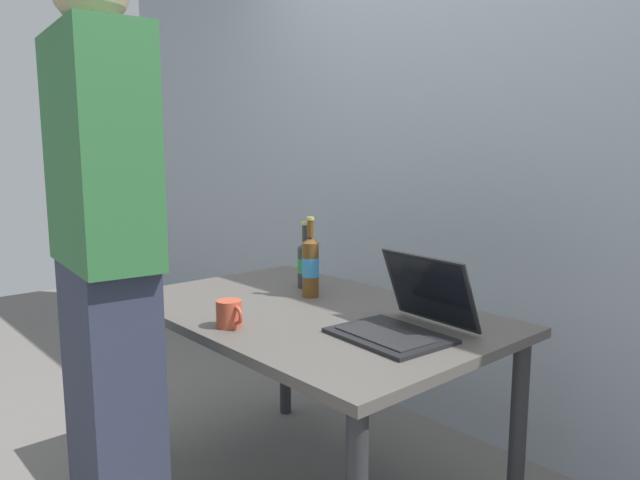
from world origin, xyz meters
TOP-DOWN VIEW (x-y plane):
  - desk at (0.00, 0.00)m, footprint 1.33×0.85m
  - laptop at (0.40, 0.04)m, footprint 0.36×0.36m
  - beer_bottle_brown at (-0.13, 0.12)m, footprint 0.06×0.06m
  - beer_bottle_amber at (-0.26, 0.20)m, footprint 0.07×0.07m
  - person_figure at (-0.06, -0.68)m, footprint 0.45×0.30m
  - coffee_mug at (-0.01, -0.32)m, footprint 0.11×0.08m
  - back_wall at (0.00, 0.88)m, footprint 6.00×0.10m

SIDE VIEW (x-z plane):
  - desk at x=0.00m, z-range 0.27..0.98m
  - coffee_mug at x=-0.01m, z-range 0.70..0.79m
  - laptop at x=0.40m, z-range 0.64..0.87m
  - beer_bottle_amber at x=-0.26m, z-range 0.67..0.94m
  - beer_bottle_brown at x=-0.13m, z-range 0.67..0.97m
  - person_figure at x=-0.06m, z-range 0.02..1.82m
  - back_wall at x=0.00m, z-range 0.00..2.60m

